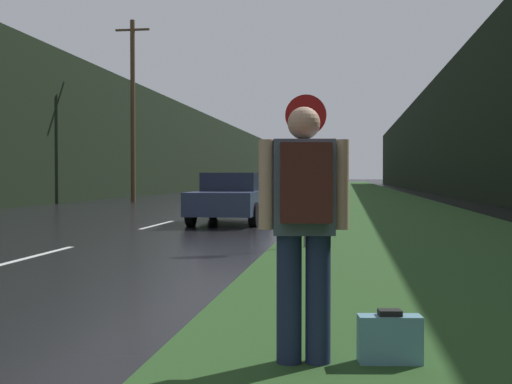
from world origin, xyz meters
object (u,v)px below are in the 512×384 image
car_passing_near (232,198)px  delivery_truck (297,173)px  hitchhiker_with_backpack (304,218)px  suitcase (390,340)px  stop_sign (306,151)px

car_passing_near → delivery_truck: (-3.71, 71.59, 1.13)m
hitchhiker_with_backpack → delivery_truck: size_ratio=0.25×
car_passing_near → delivery_truck: delivery_truck is taller
suitcase → car_passing_near: car_passing_near is taller
hitchhiker_with_backpack → suitcase: bearing=3.4°
suitcase → car_passing_near: (-3.54, 13.45, 0.53)m
stop_sign → delivery_truck: delivery_truck is taller
stop_sign → car_passing_near: size_ratio=0.61×
hitchhiker_with_backpack → suitcase: (0.59, 0.11, -0.85)m
delivery_truck → suitcase: bearing=-85.1°
stop_sign → hitchhiker_with_backpack: 7.41m
suitcase → delivery_truck: (-7.24, 85.04, 1.67)m
hitchhiker_with_backpack → delivery_truck: 85.42m
stop_sign → hitchhiker_with_backpack: size_ratio=1.57×
stop_sign → car_passing_near: stop_sign is taller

